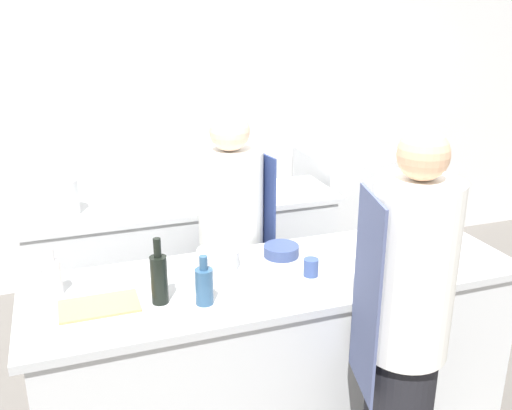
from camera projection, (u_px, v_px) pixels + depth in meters
name	position (u px, v px, depth m)	size (l,w,h in m)	color
wall_back	(183.00, 108.00, 4.59)	(8.00, 0.06, 2.80)	silver
prep_counter	(278.00, 352.00, 3.01)	(2.48, 0.79, 0.92)	silver
pass_counter	(186.00, 262.00, 4.06)	(2.17, 0.59, 0.92)	silver
oven_range	(352.00, 210.00, 4.94)	(0.81, 0.73, 1.02)	silver
chef_at_prep_near	(404.00, 335.00, 2.39)	(0.40, 0.38, 1.76)	black
chef_at_stove	(232.00, 247.00, 3.42)	(0.42, 0.40, 1.64)	black
bottle_olive_oil	(384.00, 269.00, 2.70)	(0.07, 0.07, 0.23)	#5B2319
bottle_vinegar	(204.00, 285.00, 2.55)	(0.08, 0.08, 0.23)	#2D5175
bottle_wine	(52.00, 276.00, 2.63)	(0.08, 0.08, 0.23)	silver
bottle_cooking_oil	(159.00, 278.00, 2.54)	(0.08, 0.08, 0.31)	black
bowl_mixing_large	(281.00, 251.00, 3.05)	(0.19, 0.19, 0.06)	navy
bowl_prep_small	(218.00, 258.00, 2.93)	(0.22, 0.22, 0.09)	#B7BABC
cup	(311.00, 267.00, 2.82)	(0.07, 0.07, 0.09)	#33477F
cutting_board	(99.00, 306.00, 2.54)	(0.35, 0.21, 0.01)	tan
stockpot	(56.00, 197.00, 3.63)	(0.28, 0.28, 0.23)	silver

